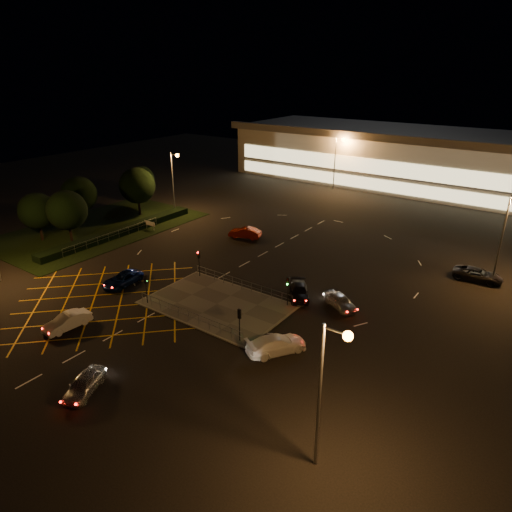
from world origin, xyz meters
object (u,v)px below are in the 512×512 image
Objects in this scene: signal_nw at (199,258)px; car_right_silver at (340,301)px; signal_se at (239,318)px; car_far_dkgrey at (299,291)px; signal_sw at (146,283)px; car_east_grey at (478,275)px; signal_ne at (288,285)px; car_circ_red at (245,233)px; car_left_blue at (122,279)px; car_approach_white at (276,344)px; car_near_silver at (84,384)px; car_queue_white at (67,321)px.

car_right_silver is at bearing 9.90° from signal_nw.
signal_se is 0.68× the size of car_far_dkgrey.
signal_nw is at bearing -90.00° from signal_sw.
signal_sw is 0.60× the size of car_east_grey.
signal_ne reaches higher than car_right_silver.
signal_nw is at bearing -2.36° from car_circ_red.
signal_nw is 14.10m from car_circ_red.
car_far_dkgrey is 1.01× the size of car_circ_red.
car_approach_white reaches higher than car_left_blue.
car_far_dkgrey is 0.88× the size of car_east_grey.
car_queue_white is (-9.09, 4.61, 0.01)m from car_near_silver.
car_circ_red is (-15.58, 13.54, -1.61)m from signal_ne.
car_far_dkgrey is (-0.02, 2.38, -1.69)m from signal_ne.
car_east_grey is (30.01, 4.22, -0.03)m from car_circ_red.
car_right_silver is at bearing 32.63° from signal_ne.
car_far_dkgrey is at bearing 55.70° from car_queue_white.
car_queue_white is at bearing -14.90° from car_circ_red.
signal_nw is 21.32m from car_near_silver.
signal_nw reaches higher than car_near_silver.
car_far_dkgrey is 4.54m from car_right_silver.
signal_sw is at bearing -172.70° from car_far_dkgrey.
car_far_dkgrey is (17.59, 8.96, -0.01)m from car_left_blue.
car_approach_white reaches higher than car_far_dkgrey.
car_near_silver is at bearing -104.81° from signal_ne.
signal_sw reaches higher than car_far_dkgrey.
signal_se reaches higher than car_far_dkgrey.
signal_se is 0.71× the size of car_queue_white.
car_near_silver is 15.54m from car_approach_white.
car_near_silver reaches higher than car_right_silver.
signal_sw reaches higher than car_right_silver.
car_near_silver is 18.32m from car_left_blue.
signal_nw is at bearing 44.10° from car_left_blue.
car_east_grey is (19.77, 37.95, 0.01)m from car_near_silver.
car_circ_red is (-20.07, 10.67, 0.04)m from car_right_silver.
car_east_grey is at bearing -3.69° from car_right_silver.
car_queue_white is at bearing 164.32° from car_right_silver.
signal_sw is at bearing 0.00° from signal_se.
car_east_grey is (14.44, 25.75, -1.63)m from signal_se.
signal_ne is 0.59× the size of car_approach_white.
signal_sw reaches higher than car_approach_white.
car_near_silver is at bearing -71.73° from signal_nw.
car_east_grey is (9.94, 14.89, 0.01)m from car_right_silver.
car_left_blue is at bearing -4.55° from signal_se.
car_right_silver is 22.73m from car_circ_red.
car_far_dkgrey is at bearing 52.52° from car_near_silver.
car_far_dkgrey is at bearing -89.87° from signal_se.
car_queue_white is at bearing 56.64° from car_approach_white.
car_circ_red is 28.33m from car_approach_white.
car_queue_white is at bearing -98.88° from signal_nw.
car_circ_red is at bearing 96.69° from car_queue_white.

